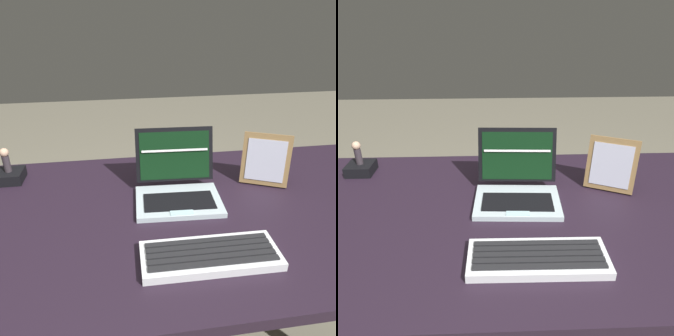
{
  "view_description": "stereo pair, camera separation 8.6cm",
  "coord_description": "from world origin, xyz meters",
  "views": [
    {
      "loc": [
        -0.1,
        -0.74,
        1.23
      ],
      "look_at": [
        0.02,
        0.02,
        0.85
      ],
      "focal_mm": 34.65,
      "sensor_mm": 36.0,
      "label": 1
    },
    {
      "loc": [
        -0.01,
        -0.75,
        1.23
      ],
      "look_at": [
        0.02,
        0.02,
        0.85
      ],
      "focal_mm": 34.65,
      "sensor_mm": 36.0,
      "label": 2
    }
  ],
  "objects": [
    {
      "name": "desk",
      "position": [
        0.0,
        0.0,
        0.63
      ],
      "size": [
        1.64,
        0.74,
        0.72
      ],
      "color": "black",
      "rests_on": "ground"
    },
    {
      "name": "laptop_front",
      "position": [
        0.05,
        0.06,
        0.76
      ],
      "size": [
        0.25,
        0.23,
        0.19
      ],
      "color": "#AEBFC6",
      "rests_on": "desk"
    },
    {
      "name": "external_keyboard",
      "position": [
        0.08,
        -0.2,
        0.73
      ],
      "size": [
        0.31,
        0.12,
        0.02
      ],
      "color": "silver",
      "rests_on": "desk"
    },
    {
      "name": "photo_frame",
      "position": [
        0.34,
        0.11,
        0.8
      ],
      "size": [
        0.15,
        0.1,
        0.16
      ],
      "color": "olive",
      "rests_on": "desk"
    },
    {
      "name": "figurine_stand",
      "position": [
        -0.46,
        0.25,
        0.74
      ],
      "size": [
        0.09,
        0.09,
        0.03
      ],
      "primitive_type": "cube",
      "color": "black",
      "rests_on": "desk"
    },
    {
      "name": "figurine",
      "position": [
        -0.46,
        0.25,
        0.8
      ],
      "size": [
        0.03,
        0.03,
        0.08
      ],
      "color": "#342B32",
      "rests_on": "figurine_stand"
    }
  ]
}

